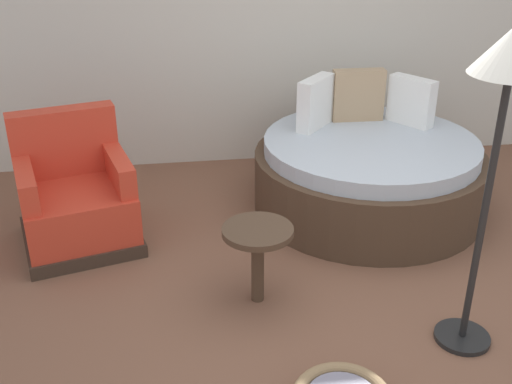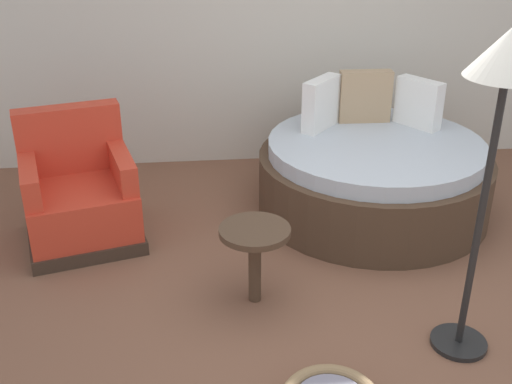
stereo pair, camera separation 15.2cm
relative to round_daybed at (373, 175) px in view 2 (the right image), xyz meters
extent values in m
cube|color=brown|center=(-0.50, -1.32, -0.32)|extent=(8.00, 8.00, 0.02)
cylinder|color=#473323|center=(0.00, -0.01, -0.07)|extent=(1.83, 1.83, 0.48)
cylinder|color=#B2BCC6|center=(0.00, -0.01, 0.23)|extent=(1.68, 1.68, 0.12)
cube|color=white|center=(0.42, 0.29, 0.49)|extent=(0.33, 0.39, 0.39)
cube|color=tan|center=(0.01, 0.45, 0.51)|extent=(0.43, 0.13, 0.43)
cube|color=white|center=(-0.38, 0.32, 0.50)|extent=(0.36, 0.39, 0.41)
cube|color=#38281E|center=(-2.25, -0.27, -0.26)|extent=(0.98, 0.98, 0.10)
cube|color=red|center=(-2.25, -0.27, -0.04)|extent=(0.93, 0.93, 0.34)
cube|color=red|center=(-2.33, 0.03, 0.38)|extent=(0.78, 0.35, 0.50)
cube|color=red|center=(-2.56, -0.35, 0.24)|extent=(0.29, 0.69, 0.22)
cube|color=red|center=(-1.94, -0.18, 0.24)|extent=(0.29, 0.69, 0.22)
cylinder|color=#473323|center=(-1.06, -1.15, -0.07)|extent=(0.08, 0.08, 0.48)
cylinder|color=#473323|center=(-1.06, -1.15, 0.19)|extent=(0.44, 0.44, 0.04)
cylinder|color=black|center=(0.07, -1.71, -0.29)|extent=(0.32, 0.32, 0.03)
cylinder|color=black|center=(0.07, -1.71, 0.50)|extent=(0.04, 0.04, 1.55)
cone|color=beige|center=(0.07, -1.71, 1.39)|extent=(0.40, 0.40, 0.24)
camera|label=1|loc=(-1.53, -4.43, 2.08)|focal=44.07mm
camera|label=2|loc=(-1.38, -4.45, 2.08)|focal=44.07mm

